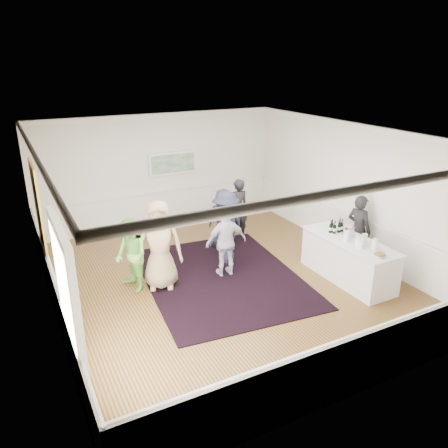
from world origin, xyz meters
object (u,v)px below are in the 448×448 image
guest_green (131,256)px  guest_dark_b (238,209)px  guest_tan (160,245)px  ice_bucket (349,232)px  bartender (358,230)px  serving_table (348,259)px  nut_bowl (380,255)px  guest_lilac (226,242)px  guest_dark_a (226,227)px  guest_navy (223,219)px

guest_green → guest_dark_b: size_ratio=0.95×
guest_tan → ice_bucket: size_ratio=7.38×
bartender → guest_green: bartender is taller
serving_table → nut_bowl: (-0.08, -0.91, 0.50)m
guest_dark_b → nut_bowl: guest_dark_b is taller
guest_tan → serving_table: bearing=-2.4°
serving_table → bartender: size_ratio=1.37×
guest_lilac → guest_dark_b: bearing=-119.9°
guest_green → nut_bowl: size_ratio=6.58×
guest_dark_b → bartender: bearing=125.5°
nut_bowl → ice_bucket: bearing=80.9°
bartender → guest_tan: size_ratio=0.87×
bartender → ice_bucket: 0.78m
guest_dark_a → guest_lilac: bearing=39.3°
nut_bowl → guest_green: bearing=148.5°
serving_table → nut_bowl: size_ratio=9.68×
guest_navy → nut_bowl: guest_navy is taller
bartender → guest_lilac: bearing=62.3°
guest_lilac → guest_navy: guest_lilac is taller
ice_bucket → nut_bowl: bearing=-99.1°
guest_dark_b → nut_bowl: 4.19m
guest_dark_a → guest_navy: 0.85m
guest_tan → guest_dark_b: (2.76, 1.64, -0.13)m
serving_table → bartender: 1.00m
bartender → guest_dark_b: (-1.76, 2.64, -0.01)m
guest_dark_b → guest_green: bearing=25.8°
guest_lilac → ice_bucket: bearing=158.5°
serving_table → guest_lilac: guest_lilac is taller
nut_bowl → serving_table: bearing=85.2°
bartender → guest_dark_a: 3.10m
guest_green → guest_dark_b: guest_dark_b is taller
bartender → guest_green: (-5.08, 1.16, -0.06)m
guest_dark_b → guest_dark_a: bearing=52.1°
guest_green → guest_lilac: 2.07m
guest_dark_b → ice_bucket: size_ratio=6.35×
guest_green → guest_tan: bearing=63.8°
serving_table → ice_bucket: ice_bucket is taller
ice_bucket → guest_dark_a: bearing=137.9°
serving_table → guest_green: size_ratio=1.47×
serving_table → ice_bucket: (0.10, 0.17, 0.58)m
guest_green → guest_dark_b: 3.64m
guest_green → ice_bucket: (4.43, -1.53, 0.26)m
bartender → guest_dark_a: (-2.71, 1.49, 0.03)m
serving_table → guest_dark_b: size_ratio=1.39×
guest_tan → guest_navy: guest_tan is taller
guest_lilac → guest_tan: bearing=0.3°
guest_dark_a → guest_green: bearing=-15.5°
serving_table → guest_dark_a: size_ratio=1.31×
bartender → guest_dark_a: guest_dark_a is taller
bartender → ice_bucket: bearing=107.1°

